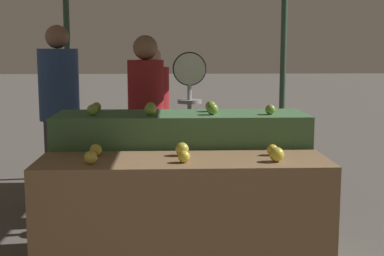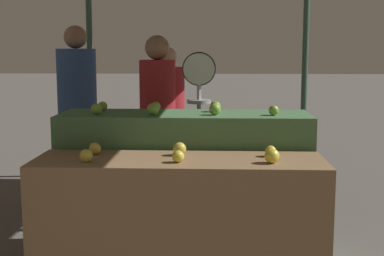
{
  "view_description": "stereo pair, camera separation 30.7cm",
  "coord_description": "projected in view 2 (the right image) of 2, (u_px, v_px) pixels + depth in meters",
  "views": [
    {
      "loc": [
        -0.09,
        -3.24,
        1.51
      ],
      "look_at": [
        0.07,
        0.3,
        0.99
      ],
      "focal_mm": 50.0,
      "sensor_mm": 36.0,
      "label": 1
    },
    {
      "loc": [
        0.22,
        -3.24,
        1.51
      ],
      "look_at": [
        0.07,
        0.3,
        0.99
      ],
      "focal_mm": 50.0,
      "sensor_mm": 36.0,
      "label": 2
    }
  ],
  "objects": [
    {
      "name": "display_counter_front",
      "position": [
        180.0,
        224.0,
        3.37
      ],
      "size": [
        1.81,
        0.55,
        0.84
      ],
      "primitive_type": "cube",
      "color": "olive",
      "rests_on": "ground_plane"
    },
    {
      "name": "display_counter_back",
      "position": [
        185.0,
        184.0,
        3.95
      ],
      "size": [
        1.81,
        0.55,
        1.05
      ],
      "primitive_type": "cube",
      "color": "#4C7A4C",
      "rests_on": "ground_plane"
    },
    {
      "name": "apple_front_0",
      "position": [
        86.0,
        156.0,
        3.21
      ],
      "size": [
        0.08,
        0.08,
        0.08
      ],
      "primitive_type": "sphere",
      "color": "gold",
      "rests_on": "display_counter_front"
    },
    {
      "name": "apple_front_1",
      "position": [
        178.0,
        156.0,
        3.2
      ],
      "size": [
        0.07,
        0.07,
        0.07
      ],
      "primitive_type": "sphere",
      "color": "gold",
      "rests_on": "display_counter_front"
    },
    {
      "name": "apple_front_2",
      "position": [
        272.0,
        156.0,
        3.18
      ],
      "size": [
        0.09,
        0.09,
        0.09
      ],
      "primitive_type": "sphere",
      "color": "gold",
      "rests_on": "display_counter_front"
    },
    {
      "name": "apple_front_3",
      "position": [
        95.0,
        149.0,
        3.44
      ],
      "size": [
        0.08,
        0.08,
        0.08
      ],
      "primitive_type": "sphere",
      "color": "gold",
      "rests_on": "display_counter_front"
    },
    {
      "name": "apple_front_4",
      "position": [
        180.0,
        149.0,
        3.41
      ],
      "size": [
        0.08,
        0.08,
        0.08
      ],
      "primitive_type": "sphere",
      "color": "gold",
      "rests_on": "display_counter_front"
    },
    {
      "name": "apple_front_5",
      "position": [
        271.0,
        151.0,
        3.38
      ],
      "size": [
        0.07,
        0.07,
        0.07
      ],
      "primitive_type": "sphere",
      "color": "gold",
      "rests_on": "display_counter_front"
    },
    {
      "name": "apple_back_0",
      "position": [
        96.0,
        109.0,
        3.79
      ],
      "size": [
        0.08,
        0.08,
        0.08
      ],
      "primitive_type": "sphere",
      "color": "#84AD3D",
      "rests_on": "display_counter_back"
    },
    {
      "name": "apple_back_1",
      "position": [
        153.0,
        109.0,
        3.76
      ],
      "size": [
        0.08,
        0.08,
        0.08
      ],
      "primitive_type": "sphere",
      "color": "#84AD3D",
      "rests_on": "display_counter_back"
    },
    {
      "name": "apple_back_2",
      "position": [
        215.0,
        109.0,
        3.76
      ],
      "size": [
        0.08,
        0.08,
        0.08
      ],
      "primitive_type": "sphere",
      "color": "#7AA338",
      "rests_on": "display_counter_back"
    },
    {
      "name": "apple_back_3",
      "position": [
        274.0,
        110.0,
        3.74
      ],
      "size": [
        0.07,
        0.07,
        0.07
      ],
      "primitive_type": "sphere",
      "color": "#7AA338",
      "rests_on": "display_counter_back"
    },
    {
      "name": "apple_back_4",
      "position": [
        103.0,
        106.0,
        4.0
      ],
      "size": [
        0.07,
        0.07,
        0.07
      ],
      "primitive_type": "sphere",
      "color": "#84AD3D",
      "rests_on": "display_counter_back"
    },
    {
      "name": "apple_back_5",
      "position": [
        156.0,
        107.0,
        3.97
      ],
      "size": [
        0.07,
        0.07,
        0.07
      ],
      "primitive_type": "sphere",
      "color": "#84AD3D",
      "rests_on": "display_counter_back"
    },
    {
      "name": "apple_back_6",
      "position": [
        215.0,
        106.0,
        3.95
      ],
      "size": [
        0.08,
        0.08,
        0.08
      ],
      "primitive_type": "sphere",
      "color": "#7AA338",
      "rests_on": "display_counter_back"
    },
    {
      "name": "produce_scale",
      "position": [
        199.0,
        101.0,
        4.46
      ],
      "size": [
        0.28,
        0.2,
        1.49
      ],
      "color": "#99999E",
      "rests_on": "ground_plane"
    },
    {
      "name": "person_vendor_at_scale",
      "position": [
        158.0,
        113.0,
        4.74
      ],
      "size": [
        0.35,
        0.35,
        1.63
      ],
      "rotation": [
        0.0,
        0.0,
        3.03
      ],
      "color": "#2D2D38",
      "rests_on": "ground_plane"
    },
    {
      "name": "person_customer_left",
      "position": [
        77.0,
        100.0,
        5.41
      ],
      "size": [
        0.52,
        0.52,
        1.75
      ],
      "rotation": [
        0.0,
        0.0,
        3.55
      ],
      "color": "#2D2D38",
      "rests_on": "ground_plane"
    },
    {
      "name": "person_customer_right",
      "position": [
        167.0,
        113.0,
        5.34
      ],
      "size": [
        0.38,
        0.38,
        1.54
      ],
      "rotation": [
        0.0,
        0.0,
        3.21
      ],
      "color": "#2D2D38",
      "rests_on": "ground_plane"
    }
  ]
}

